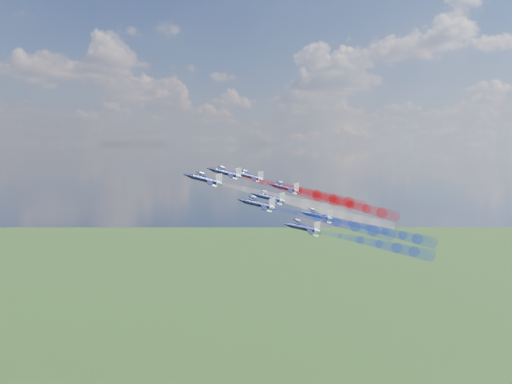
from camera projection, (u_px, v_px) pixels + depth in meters
jet_lead at (204, 179)px, 163.56m from camera, size 15.56×12.81×9.84m
trail_lead at (286, 199)px, 179.11m from camera, size 47.62×12.15×17.18m
jet_inner_left at (257, 204)px, 159.93m from camera, size 15.56×12.81×9.84m
trail_inner_left at (337, 222)px, 175.48m from camera, size 47.62×12.15×17.18m
jet_inner_right at (225, 173)px, 177.51m from camera, size 15.56×12.81×9.84m
trail_inner_right at (300, 192)px, 193.07m from camera, size 47.62×12.15×17.18m
jet_outer_left at (303, 228)px, 157.74m from camera, size 15.56×12.81×9.84m
trail_outer_left at (379, 244)px, 173.29m from camera, size 47.62×12.15×17.18m
jet_center_third at (269, 198)px, 174.69m from camera, size 15.56×12.81×9.84m
trail_center_third at (341, 215)px, 190.24m from camera, size 47.62×12.15×17.18m
jet_outer_right at (248, 176)px, 191.51m from camera, size 15.56×12.81×9.84m
trail_outer_right at (316, 194)px, 207.07m from camera, size 47.62×12.15×17.18m
jet_rear_left at (317, 216)px, 173.60m from camera, size 15.56×12.81×9.84m
trail_rear_left at (386, 232)px, 189.16m from camera, size 47.62×12.15×17.18m
jet_rear_right at (284, 188)px, 189.29m from camera, size 15.56×12.81×9.84m
trail_rear_right at (350, 205)px, 204.84m from camera, size 47.62×12.15×17.18m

